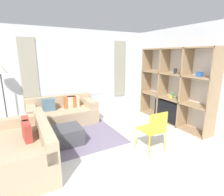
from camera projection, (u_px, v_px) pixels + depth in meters
The scene contains 10 objects.
ground_plane at pixel (144, 169), 3.05m from camera, with size 16.00×16.00×0.00m, color silver.
wall_back at pixel (80, 74), 5.53m from camera, with size 5.85×0.11×2.70m.
wall_right at pixel (174, 75), 5.21m from camera, with size 0.07×4.47×2.70m, color silver.
area_rug at pixel (59, 141), 4.04m from camera, with size 2.86×1.72×0.01m, color slate.
shelving_unit at pixel (174, 88), 4.98m from camera, with size 0.43×2.40×2.13m.
couch_main at pixel (63, 113), 5.03m from camera, with size 1.86×0.92×0.77m.
couch_side at pixel (26, 148), 3.19m from camera, with size 0.92×1.95×0.77m.
ottoman at pixel (67, 135), 3.91m from camera, with size 0.65×0.60×0.38m.
floor_lamp at pixel (0, 73), 4.25m from camera, with size 0.33×0.33×1.76m.
folding_chair at pixel (154, 128), 3.50m from camera, with size 0.44×0.46×0.86m.
Camera 1 is at (-1.76, -2.07, 1.95)m, focal length 28.00 mm.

